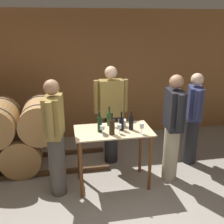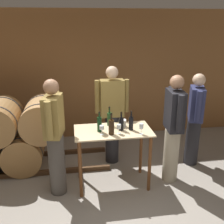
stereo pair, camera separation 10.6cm
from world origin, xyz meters
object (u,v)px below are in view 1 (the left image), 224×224
object	(u,v)px
person_host	(55,137)
person_visitor_with_scarf	(111,113)
ice_bucket	(122,123)
wine_bottle_far_right	(131,123)
wine_bottle_left	(112,127)
wine_bottle_center	(109,118)
wine_glass_near_left	(102,128)
wine_bottle_far_left	(100,124)
person_visitor_near_door	(173,127)
person_visitor_bearded	(193,117)
wine_glass_near_center	(119,127)
wine_bottle_right	(121,123)
wine_glass_near_right	(142,126)

from	to	relation	value
person_host	person_visitor_with_scarf	distance (m)	1.24
ice_bucket	wine_bottle_far_right	bearing A→B (deg)	-56.29
wine_bottle_left	person_visitor_with_scarf	bearing A→B (deg)	80.48
wine_bottle_center	wine_glass_near_left	bearing A→B (deg)	-115.29
wine_bottle_far_left	person_visitor_near_door	xyz separation A→B (m)	(1.14, 0.01, -0.13)
person_visitor_bearded	wine_glass_near_center	bearing A→B (deg)	-158.52
wine_bottle_right	person_visitor_with_scarf	xyz separation A→B (m)	(-0.02, 0.74, -0.10)
wine_bottle_left	person_visitor_bearded	size ratio (longest dim) A/B	0.19
ice_bucket	person_visitor_with_scarf	xyz separation A→B (m)	(-0.07, 0.60, -0.05)
wine_bottle_far_right	person_visitor_bearded	size ratio (longest dim) A/B	0.18
person_visitor_near_door	wine_bottle_far_right	bearing A→B (deg)	-178.67
wine_glass_near_left	wine_bottle_far_left	bearing A→B (deg)	99.44
wine_glass_near_right	person_visitor_bearded	distance (m)	1.30
wine_bottle_right	wine_glass_near_left	xyz separation A→B (m)	(-0.30, -0.12, 0.00)
wine_glass_near_center	person_visitor_with_scarf	bearing A→B (deg)	87.50
person_visitor_with_scarf	person_visitor_bearded	world-z (taller)	person_visitor_with_scarf
wine_bottle_left	wine_bottle_center	distance (m)	0.35
wine_glass_near_center	wine_bottle_far_right	bearing A→B (deg)	28.53
wine_glass_near_center	person_host	world-z (taller)	person_host
wine_bottle_right	person_visitor_bearded	world-z (taller)	person_visitor_bearded
ice_bucket	person_visitor_bearded	distance (m)	1.38
person_visitor_with_scarf	person_visitor_bearded	bearing A→B (deg)	-11.93
wine_glass_near_center	wine_bottle_right	bearing A→B (deg)	64.81
wine_bottle_far_left	person_visitor_bearded	distance (m)	1.77
wine_bottle_far_right	ice_bucket	world-z (taller)	wine_bottle_far_right
person_host	person_visitor_near_door	xyz separation A→B (m)	(1.78, 0.06, -0.01)
wine_glass_near_left	person_visitor_bearded	distance (m)	1.78
wine_bottle_far_left	person_visitor_near_door	bearing A→B (deg)	0.36
wine_bottle_left	wine_bottle_center	bearing A→B (deg)	86.16
wine_bottle_far_right	wine_glass_near_right	size ratio (longest dim) A/B	1.85
wine_glass_near_center	ice_bucket	distance (m)	0.28
wine_bottle_center	wine_bottle_right	bearing A→B (deg)	-56.14
wine_bottle_right	ice_bucket	xyz separation A→B (m)	(0.05, 0.14, -0.05)
wine_bottle_center	wine_bottle_right	world-z (taller)	wine_bottle_center
wine_glass_near_right	wine_bottle_right	bearing A→B (deg)	143.21
wine_bottle_far_left	wine_bottle_far_right	xyz separation A→B (m)	(0.47, -0.01, -0.01)
wine_glass_near_left	person_visitor_near_door	world-z (taller)	person_visitor_near_door
wine_bottle_left	wine_bottle_far_left	bearing A→B (deg)	140.13
wine_bottle_left	ice_bucket	world-z (taller)	wine_bottle_left
wine_bottle_left	wine_glass_near_left	world-z (taller)	wine_bottle_left
wine_bottle_left	person_visitor_bearded	xyz separation A→B (m)	(1.55, 0.58, -0.17)
wine_glass_near_left	person_visitor_bearded	bearing A→B (deg)	18.54
person_host	person_visitor_bearded	size ratio (longest dim) A/B	1.06
person_visitor_with_scarf	person_visitor_near_door	world-z (taller)	person_visitor_with_scarf
wine_bottle_center	person_visitor_near_door	xyz separation A→B (m)	(0.96, -0.21, -0.12)
wine_glass_near_left	wine_glass_near_right	distance (m)	0.56
wine_glass_near_center	wine_glass_near_right	xyz separation A→B (m)	(0.31, -0.07, 0.01)
wine_bottle_left	wine_bottle_center	size ratio (longest dim) A/B	1.04
person_visitor_with_scarf	person_visitor_near_door	distance (m)	1.11
person_visitor_with_scarf	person_visitor_near_door	xyz separation A→B (m)	(0.84, -0.74, -0.02)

